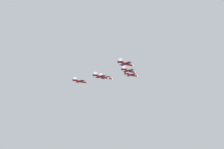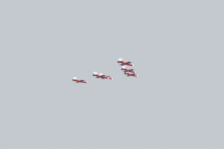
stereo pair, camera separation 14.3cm
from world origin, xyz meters
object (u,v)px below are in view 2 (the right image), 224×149
jet_left_outer (81,81)px  jet_slot_rear (101,77)px  jet_lead (132,75)px  jet_left_wingman (106,78)px  jet_right_outer (126,64)px  jet_right_wingman (129,71)px

jet_left_outer → jet_slot_rear: 27.72m
jet_left_outer → jet_slot_rear: (11.95, -24.94, -1.95)m
jet_lead → jet_slot_rear: (-29.34, -14.06, -7.64)m
jet_left_wingman → jet_right_outer: (3.26, -44.44, -2.00)m
jet_left_wingman → jet_right_wingman: jet_left_wingman is taller
jet_right_outer → jet_slot_rear: jet_right_outer is taller
jet_left_wingman → jet_left_outer: jet_left_wingman is taller
jet_right_outer → jet_lead: bearing=39.9°
jet_right_outer → jet_slot_rear: size_ratio=0.98×
jet_lead → jet_right_wingman: (-8.69, -19.50, -2.98)m
jet_left_wingman → jet_right_outer: jet_left_wingman is taller
jet_lead → jet_right_outer: bearing=-138.8°
jet_left_outer → jet_lead: bearing=-40.3°
jet_left_wingman → jet_left_outer: bearing=139.9°
jet_lead → jet_right_outer: 42.93m
jet_lead → jet_left_wingman: (-20.65, 5.44, -2.41)m
jet_right_outer → jet_slot_rear: 27.84m
jet_left_wingman → jet_right_outer: size_ratio=1.02×
jet_right_wingman → jet_left_outer: jet_right_wingman is taller
jet_right_wingman → jet_right_outer: size_ratio=1.02×
jet_right_outer → jet_slot_rear: bearing=89.6°
jet_right_wingman → jet_left_outer: 44.64m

